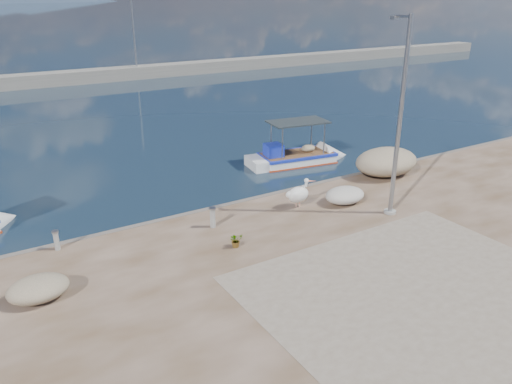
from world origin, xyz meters
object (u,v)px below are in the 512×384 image
object	(u,v)px
boat_right	(296,159)
pelican	(299,194)
lamp_post	(399,126)
bollard_near	(213,217)

from	to	relation	value
boat_right	pelican	xyz separation A→B (m)	(-3.96, -5.61, 0.84)
pelican	lamp_post	size ratio (longest dim) A/B	0.17
pelican	lamp_post	distance (m)	4.38
bollard_near	pelican	bearing A→B (deg)	-2.13
lamp_post	bollard_near	distance (m)	7.20
pelican	lamp_post	bearing A→B (deg)	-25.09
boat_right	lamp_post	xyz separation A→B (m)	(-1.39, -7.82, 3.60)
pelican	bollard_near	bearing A→B (deg)	-166.41
lamp_post	bollard_near	world-z (taller)	lamp_post
lamp_post	bollard_near	size ratio (longest dim) A/B	9.44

